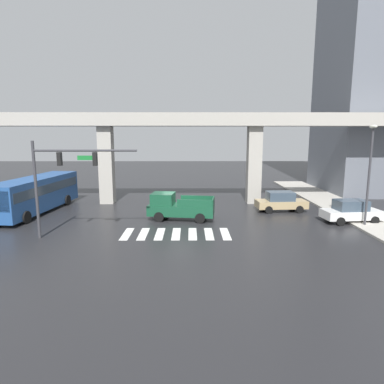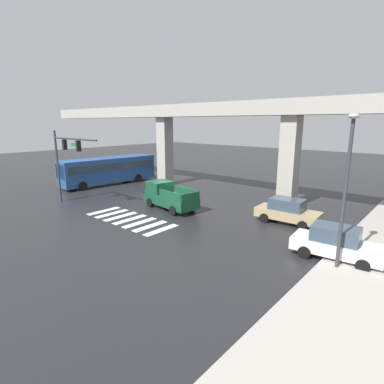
% 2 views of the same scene
% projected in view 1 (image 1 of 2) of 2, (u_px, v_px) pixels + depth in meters
% --- Properties ---
extents(ground_plane, '(120.00, 120.00, 0.00)m').
position_uv_depth(ground_plane, '(179.00, 216.00, 26.91)').
color(ground_plane, '#232326').
extents(crosswalk_stripes, '(7.15, 2.80, 0.01)m').
position_uv_depth(crosswalk_stripes, '(176.00, 234.00, 22.10)').
color(crosswalk_stripes, silver).
rests_on(crosswalk_stripes, ground).
extents(elevated_overpass, '(55.92, 2.33, 8.61)m').
position_uv_depth(elevated_overpass, '(180.00, 126.00, 31.19)').
color(elevated_overpass, '#ADA89E').
rests_on(elevated_overpass, ground).
extents(sidewalk_east, '(4.00, 36.00, 0.15)m').
position_uv_depth(sidewalk_east, '(348.00, 210.00, 28.95)').
color(sidewalk_east, '#ADA89E').
rests_on(sidewalk_east, ground).
extents(pickup_truck, '(5.31, 2.61, 2.08)m').
position_uv_depth(pickup_truck, '(177.00, 207.00, 25.81)').
color(pickup_truck, '#14472D').
rests_on(pickup_truck, ground).
extents(city_bus, '(3.50, 10.98, 2.99)m').
position_uv_depth(city_bus, '(36.00, 192.00, 28.21)').
color(city_bus, '#234C8C').
rests_on(city_bus, ground).
extents(sedan_white, '(4.45, 2.28, 1.72)m').
position_uv_depth(sedan_white, '(351.00, 211.00, 24.97)').
color(sedan_white, silver).
rests_on(sedan_white, ground).
extents(sedan_tan, '(4.40, 2.16, 1.72)m').
position_uv_depth(sedan_tan, '(281.00, 201.00, 28.70)').
color(sedan_tan, tan).
rests_on(sedan_tan, ground).
extents(traffic_signal_mast, '(6.49, 0.32, 6.20)m').
position_uv_depth(traffic_signal_mast, '(62.00, 170.00, 20.52)').
color(traffic_signal_mast, '#38383D').
rests_on(traffic_signal_mast, ground).
extents(street_lamp_near_corner, '(0.44, 0.70, 7.24)m').
position_uv_depth(street_lamp_near_corner, '(370.00, 164.00, 23.13)').
color(street_lamp_near_corner, '#38383D').
rests_on(street_lamp_near_corner, ground).
extents(fire_hydrant, '(0.24, 0.24, 0.85)m').
position_uv_depth(fire_hydrant, '(350.00, 216.00, 25.25)').
color(fire_hydrant, red).
rests_on(fire_hydrant, ground).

